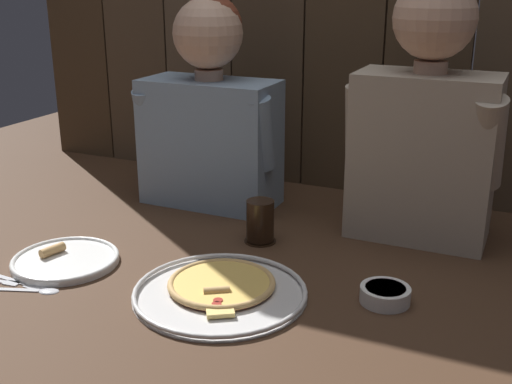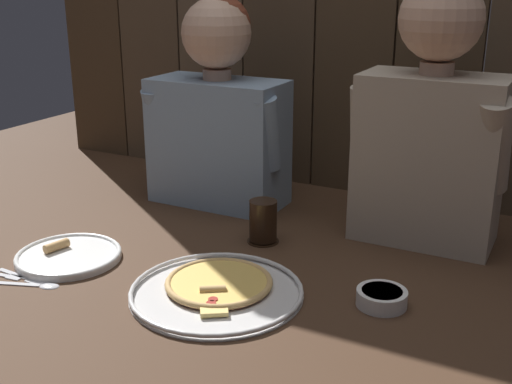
{
  "view_description": "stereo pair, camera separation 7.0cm",
  "coord_description": "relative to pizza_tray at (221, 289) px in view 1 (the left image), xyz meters",
  "views": [
    {
      "loc": [
        0.56,
        -1.14,
        0.65
      ],
      "look_at": [
        -0.0,
        0.1,
        0.18
      ],
      "focal_mm": 44.91,
      "sensor_mm": 36.0,
      "label": 1
    },
    {
      "loc": [
        0.62,
        -1.1,
        0.65
      ],
      "look_at": [
        -0.0,
        0.1,
        0.18
      ],
      "focal_mm": 44.91,
      "sensor_mm": 36.0,
      "label": 2
    }
  ],
  "objects": [
    {
      "name": "pizza_tray",
      "position": [
        0.0,
        0.0,
        0.0
      ],
      "size": [
        0.37,
        0.37,
        0.03
      ],
      "color": "silver",
      "rests_on": "ground"
    },
    {
      "name": "dipping_bowl",
      "position": [
        0.33,
        0.11,
        0.01
      ],
      "size": [
        0.1,
        0.1,
        0.03
      ],
      "color": "white",
      "rests_on": "ground"
    },
    {
      "name": "ground_plane",
      "position": [
        0.01,
        0.06,
        -0.01
      ],
      "size": [
        3.2,
        3.2,
        0.0
      ],
      "primitive_type": "plane",
      "color": "#422B1C"
    },
    {
      "name": "table_spoon",
      "position": [
        -0.36,
        -0.15,
        -0.01
      ],
      "size": [
        0.14,
        0.07,
        0.01
      ],
      "color": "silver",
      "rests_on": "ground"
    },
    {
      "name": "diner_right",
      "position": [
        0.31,
        0.5,
        0.31
      ],
      "size": [
        0.38,
        0.22,
        0.65
      ],
      "color": "#B2A38E",
      "rests_on": "ground"
    },
    {
      "name": "table_knife",
      "position": [
        -0.42,
        -0.14,
        -0.01
      ],
      "size": [
        0.16,
        0.03,
        0.01
      ],
      "color": "silver",
      "rests_on": "ground"
    },
    {
      "name": "dinner_plate",
      "position": [
        -0.4,
        -0.02,
        -0.0
      ],
      "size": [
        0.25,
        0.25,
        0.03
      ],
      "color": "white",
      "rests_on": "ground"
    },
    {
      "name": "diner_left",
      "position": [
        -0.29,
        0.5,
        0.27
      ],
      "size": [
        0.42,
        0.21,
        0.59
      ],
      "color": "#849EB7",
      "rests_on": "ground"
    },
    {
      "name": "drinking_glass",
      "position": [
        -0.04,
        0.29,
        0.04
      ],
      "size": [
        0.08,
        0.08,
        0.11
      ],
      "color": "black",
      "rests_on": "ground"
    }
  ]
}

